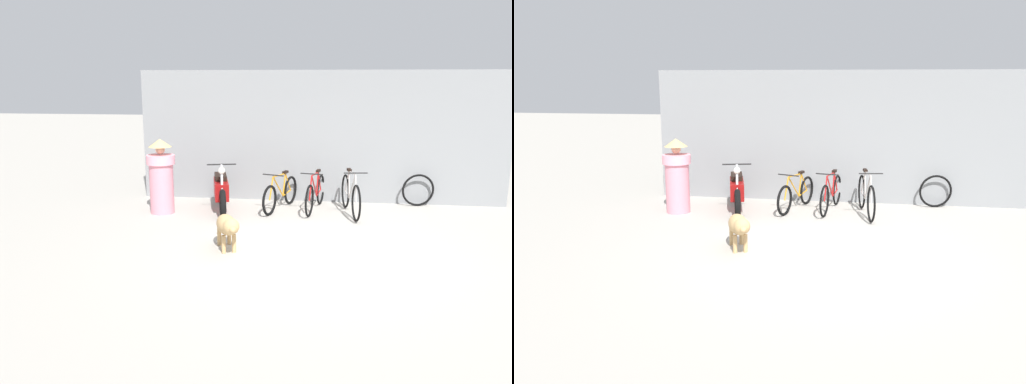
# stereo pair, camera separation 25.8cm
# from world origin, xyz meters

# --- Properties ---
(ground_plane) EXTENTS (60.00, 60.00, 0.00)m
(ground_plane) POSITION_xyz_m (0.00, 0.00, 0.00)
(ground_plane) COLOR #ADA89E
(shop_wall_back) EXTENTS (8.03, 0.20, 2.88)m
(shop_wall_back) POSITION_xyz_m (0.00, 3.63, 1.44)
(shop_wall_back) COLOR gray
(shop_wall_back) RESTS_ON ground
(bicycle_0) EXTENTS (0.65, 1.61, 0.81)m
(bicycle_0) POSITION_xyz_m (-0.79, 2.71, 0.33)
(bicycle_0) COLOR black
(bicycle_0) RESTS_ON ground
(bicycle_1) EXTENTS (0.50, 1.70, 0.85)m
(bicycle_1) POSITION_xyz_m (-0.07, 2.75, 0.35)
(bicycle_1) COLOR black
(bicycle_1) RESTS_ON ground
(bicycle_2) EXTENTS (0.46, 1.77, 0.93)m
(bicycle_2) POSITION_xyz_m (0.65, 2.53, 0.38)
(bicycle_2) COLOR black
(bicycle_2) RESTS_ON ground
(motorcycle) EXTENTS (0.66, 1.89, 1.04)m
(motorcycle) POSITION_xyz_m (-2.02, 2.53, 0.41)
(motorcycle) COLOR black
(motorcycle) RESTS_ON ground
(stray_dog) EXTENTS (0.58, 1.12, 0.62)m
(stray_dog) POSITION_xyz_m (-1.42, 0.02, 0.41)
(stray_dog) COLOR tan
(stray_dog) RESTS_ON ground
(person_in_robes) EXTENTS (0.77, 0.77, 1.52)m
(person_in_robes) POSITION_xyz_m (-3.17, 2.13, 0.77)
(person_in_robes) COLOR pink
(person_in_robes) RESTS_ON ground
(spare_tire_left) EXTENTS (0.70, 0.16, 0.70)m
(spare_tire_left) POSITION_xyz_m (2.12, 3.38, 0.35)
(spare_tire_left) COLOR black
(spare_tire_left) RESTS_ON ground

